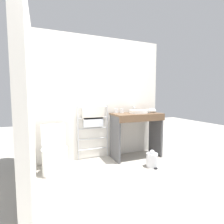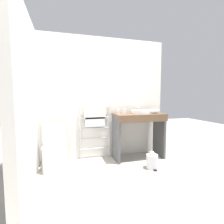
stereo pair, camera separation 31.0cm
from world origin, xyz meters
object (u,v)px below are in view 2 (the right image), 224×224
object	(u,v)px
sink_basin	(141,112)
trash_bin	(152,161)
cup_near_wall	(118,111)
towel_radiator	(95,120)
cup_near_edge	(124,111)
toilet	(55,151)
hair_dryer	(155,111)

from	to	relation	value
sink_basin	trash_bin	xyz separation A→B (m)	(-0.04, -0.55, -0.80)
sink_basin	cup_near_wall	world-z (taller)	cup_near_wall
towel_radiator	cup_near_edge	bearing A→B (deg)	-10.08
toilet	cup_near_edge	world-z (taller)	cup_near_edge
towel_radiator	trash_bin	size ratio (longest dim) A/B	3.50
toilet	sink_basin	size ratio (longest dim) A/B	2.05
towel_radiator	sink_basin	distance (m)	0.92
cup_near_wall	cup_near_edge	bearing A→B (deg)	-29.03
sink_basin	trash_bin	bearing A→B (deg)	-94.38
toilet	hair_dryer	size ratio (longest dim) A/B	3.98
towel_radiator	trash_bin	distance (m)	1.30
cup_near_edge	towel_radiator	bearing A→B (deg)	169.92
towel_radiator	hair_dryer	world-z (taller)	towel_radiator
sink_basin	cup_near_wall	bearing A→B (deg)	157.68
sink_basin	hair_dryer	distance (m)	0.28
toilet	hair_dryer	bearing A→B (deg)	1.63
toilet	sink_basin	bearing A→B (deg)	3.85
towel_radiator	cup_near_edge	world-z (taller)	towel_radiator
cup_near_wall	towel_radiator	bearing A→B (deg)	174.68
cup_near_edge	cup_near_wall	bearing A→B (deg)	150.97
cup_near_edge	hair_dryer	bearing A→B (deg)	-16.09
cup_near_wall	cup_near_edge	size ratio (longest dim) A/B	1.03
towel_radiator	hair_dryer	size ratio (longest dim) A/B	5.54
toilet	towel_radiator	bearing A→B (deg)	23.20
cup_near_edge	trash_bin	xyz separation A→B (m)	(0.27, -0.67, -0.81)
toilet	sink_basin	distance (m)	1.76
sink_basin	hair_dryer	xyz separation A→B (m)	(0.28, -0.06, 0.01)
hair_dryer	trash_bin	xyz separation A→B (m)	(-0.32, -0.50, -0.81)
hair_dryer	cup_near_wall	bearing A→B (deg)	161.82
toilet	cup_near_wall	bearing A→B (deg)	13.01
cup_near_wall	trash_bin	size ratio (longest dim) A/B	0.31
towel_radiator	sink_basin	bearing A→B (deg)	-13.70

